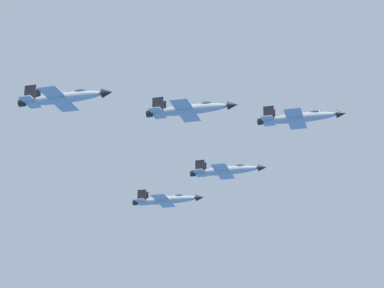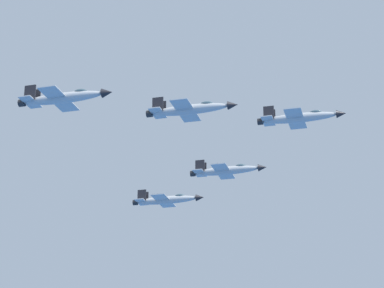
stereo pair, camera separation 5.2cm
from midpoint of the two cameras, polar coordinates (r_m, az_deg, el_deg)
The scene contains 5 objects.
jet_lead at distance 159.95m, azimuth 7.65°, elevation 1.89°, with size 11.06×17.40×3.70m.
jet_left_wingman at distance 175.61m, azimuth 2.46°, elevation -1.89°, with size 10.77×16.97×3.60m.
jet_right_wingman at distance 147.91m, azimuth -0.17°, elevation 2.50°, with size 10.97×17.27×3.67m.
jet_left_outer at distance 194.13m, azimuth -1.83°, elevation -3.99°, with size 11.22×17.63×3.75m.
jet_right_outer at distance 139.24m, azimuth -9.18°, elevation 3.28°, with size 10.92×17.25×3.66m.
Camera 1 is at (144.22, 78.98, 32.21)m, focal length 74.83 mm.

